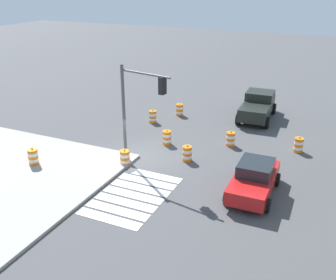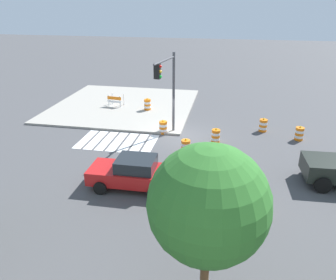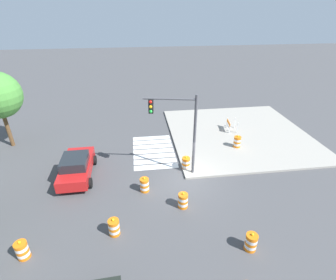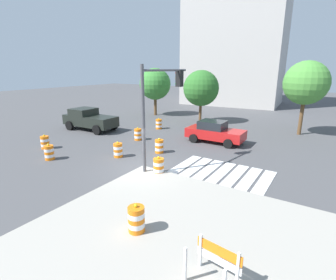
{
  "view_description": "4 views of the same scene",
  "coord_description": "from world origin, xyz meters",
  "px_view_note": "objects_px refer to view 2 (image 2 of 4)",
  "views": [
    {
      "loc": [
        18.38,
        10.25,
        9.97
      ],
      "look_at": [
        -0.29,
        1.73,
        1.31
      ],
      "focal_mm": 41.45,
      "sensor_mm": 36.0,
      "label": 1
    },
    {
      "loc": [
        -3.16,
        21.29,
        8.94
      ],
      "look_at": [
        0.42,
        2.4,
        0.67
      ],
      "focal_mm": 35.61,
      "sensor_mm": 36.0,
      "label": 2
    },
    {
      "loc": [
        -13.37,
        2.97,
        10.31
      ],
      "look_at": [
        2.38,
        0.86,
        1.8
      ],
      "focal_mm": 27.17,
      "sensor_mm": 36.0,
      "label": 3
    },
    {
      "loc": [
        8.51,
        -10.64,
        5.46
      ],
      "look_at": [
        1.33,
        0.57,
        1.72
      ],
      "focal_mm": 27.42,
      "sensor_mm": 36.0,
      "label": 4
    }
  ],
  "objects_px": {
    "sports_car": "(133,172)",
    "traffic_barrel_lane_center": "(263,125)",
    "construction_barricade": "(115,100)",
    "traffic_barrel_crosswalk_end": "(239,164)",
    "street_tree_streetside_near": "(208,204)",
    "traffic_barrel_near_corner": "(258,207)",
    "traffic_barrel_on_sidewalk": "(147,105)",
    "traffic_barrel_median_far": "(216,136)",
    "traffic_light_pole": "(168,82)",
    "traffic_barrel_median_near": "(299,134)",
    "traffic_barrel_opposite_curb": "(163,127)",
    "traffic_barrel_far_curb": "(186,147)"
  },
  "relations": [
    {
      "from": "traffic_barrel_lane_center",
      "to": "construction_barricade",
      "type": "relative_size",
      "value": 0.77
    },
    {
      "from": "sports_car",
      "to": "traffic_barrel_lane_center",
      "type": "height_order",
      "value": "sports_car"
    },
    {
      "from": "traffic_barrel_lane_center",
      "to": "traffic_light_pole",
      "type": "bearing_deg",
      "value": 21.04
    },
    {
      "from": "traffic_barrel_median_far",
      "to": "traffic_barrel_far_curb",
      "type": "distance_m",
      "value": 2.71
    },
    {
      "from": "traffic_barrel_far_curb",
      "to": "traffic_barrel_median_far",
      "type": "bearing_deg",
      "value": -129.3
    },
    {
      "from": "traffic_barrel_crosswalk_end",
      "to": "street_tree_streetside_near",
      "type": "relative_size",
      "value": 0.19
    },
    {
      "from": "traffic_barrel_crosswalk_end",
      "to": "traffic_light_pole",
      "type": "relative_size",
      "value": 0.19
    },
    {
      "from": "traffic_barrel_crosswalk_end",
      "to": "traffic_barrel_far_curb",
      "type": "relative_size",
      "value": 1.0
    },
    {
      "from": "traffic_barrel_near_corner",
      "to": "street_tree_streetside_near",
      "type": "height_order",
      "value": "street_tree_streetside_near"
    },
    {
      "from": "traffic_barrel_lane_center",
      "to": "traffic_barrel_opposite_curb",
      "type": "height_order",
      "value": "same"
    },
    {
      "from": "sports_car",
      "to": "street_tree_streetside_near",
      "type": "xyz_separation_m",
      "value": [
        -4.14,
        6.08,
        2.68
      ]
    },
    {
      "from": "traffic_barrel_on_sidewalk",
      "to": "traffic_light_pole",
      "type": "xyz_separation_m",
      "value": [
        -2.76,
        5.4,
        3.31
      ]
    },
    {
      "from": "traffic_barrel_crosswalk_end",
      "to": "construction_barricade",
      "type": "xyz_separation_m",
      "value": [
        10.53,
        -9.81,
        0.27
      ]
    },
    {
      "from": "traffic_barrel_near_corner",
      "to": "traffic_barrel_crosswalk_end",
      "type": "xyz_separation_m",
      "value": [
        0.81,
        -4.06,
        0.0
      ]
    },
    {
      "from": "traffic_barrel_opposite_curb",
      "to": "traffic_barrel_on_sidewalk",
      "type": "height_order",
      "value": "traffic_barrel_on_sidewalk"
    },
    {
      "from": "sports_car",
      "to": "traffic_barrel_on_sidewalk",
      "type": "xyz_separation_m",
      "value": [
        2.24,
        -12.01,
        -0.21
      ]
    },
    {
      "from": "traffic_barrel_crosswalk_end",
      "to": "construction_barricade",
      "type": "relative_size",
      "value": 0.77
    },
    {
      "from": "sports_car",
      "to": "street_tree_streetside_near",
      "type": "distance_m",
      "value": 7.83
    },
    {
      "from": "traffic_light_pole",
      "to": "traffic_barrel_lane_center",
      "type": "bearing_deg",
      "value": -158.96
    },
    {
      "from": "traffic_barrel_median_near",
      "to": "construction_barricade",
      "type": "relative_size",
      "value": 0.77
    },
    {
      "from": "traffic_barrel_near_corner",
      "to": "traffic_barrel_median_far",
      "type": "xyz_separation_m",
      "value": [
        2.28,
        -7.85,
        0.0
      ]
    },
    {
      "from": "traffic_barrel_median_far",
      "to": "traffic_barrel_crosswalk_end",
      "type": "bearing_deg",
      "value": 111.2
    },
    {
      "from": "construction_barricade",
      "to": "sports_car",
      "type": "bearing_deg",
      "value": 112.79
    },
    {
      "from": "traffic_barrel_median_near",
      "to": "traffic_barrel_far_curb",
      "type": "height_order",
      "value": "same"
    },
    {
      "from": "traffic_barrel_lane_center",
      "to": "traffic_barrel_on_sidewalk",
      "type": "height_order",
      "value": "traffic_barrel_on_sidewalk"
    },
    {
      "from": "sports_car",
      "to": "construction_barricade",
      "type": "relative_size",
      "value": 3.25
    },
    {
      "from": "traffic_barrel_median_near",
      "to": "traffic_barrel_lane_center",
      "type": "relative_size",
      "value": 1.0
    },
    {
      "from": "sports_car",
      "to": "traffic_barrel_near_corner",
      "type": "distance_m",
      "value": 6.25
    },
    {
      "from": "traffic_barrel_on_sidewalk",
      "to": "traffic_light_pole",
      "type": "bearing_deg",
      "value": 117.06
    },
    {
      "from": "construction_barricade",
      "to": "traffic_light_pole",
      "type": "height_order",
      "value": "traffic_light_pole"
    },
    {
      "from": "traffic_barrel_far_curb",
      "to": "traffic_barrel_opposite_curb",
      "type": "bearing_deg",
      "value": -55.97
    },
    {
      "from": "traffic_barrel_median_near",
      "to": "sports_car",
      "type": "bearing_deg",
      "value": 40.38
    },
    {
      "from": "traffic_barrel_crosswalk_end",
      "to": "street_tree_streetside_near",
      "type": "xyz_separation_m",
      "value": [
        1.14,
        8.77,
        3.04
      ]
    },
    {
      "from": "sports_car",
      "to": "traffic_light_pole",
      "type": "bearing_deg",
      "value": -94.5
    },
    {
      "from": "traffic_barrel_near_corner",
      "to": "traffic_barrel_on_sidewalk",
      "type": "xyz_separation_m",
      "value": [
        8.33,
        -13.38,
        0.15
      ]
    },
    {
      "from": "traffic_barrel_lane_center",
      "to": "traffic_light_pole",
      "type": "distance_m",
      "value": 7.8
    },
    {
      "from": "traffic_barrel_near_corner",
      "to": "traffic_barrel_median_far",
      "type": "height_order",
      "value": "same"
    },
    {
      "from": "sports_car",
      "to": "traffic_light_pole",
      "type": "distance_m",
      "value": 7.32
    },
    {
      "from": "traffic_barrel_median_near",
      "to": "traffic_barrel_opposite_curb",
      "type": "bearing_deg",
      "value": 3.38
    },
    {
      "from": "sports_car",
      "to": "traffic_barrel_opposite_curb",
      "type": "relative_size",
      "value": 4.24
    },
    {
      "from": "traffic_barrel_far_curb",
      "to": "traffic_barrel_opposite_curb",
      "type": "xyz_separation_m",
      "value": [
        2.03,
        -3.01,
        0.0
      ]
    },
    {
      "from": "sports_car",
      "to": "traffic_barrel_median_near",
      "type": "xyz_separation_m",
      "value": [
        -9.33,
        -7.94,
        -0.36
      ]
    },
    {
      "from": "traffic_barrel_crosswalk_end",
      "to": "traffic_barrel_on_sidewalk",
      "type": "relative_size",
      "value": 1.0
    },
    {
      "from": "traffic_barrel_median_far",
      "to": "traffic_barrel_opposite_curb",
      "type": "bearing_deg",
      "value": -13.62
    },
    {
      "from": "traffic_barrel_median_near",
      "to": "traffic_barrel_on_sidewalk",
      "type": "relative_size",
      "value": 1.0
    },
    {
      "from": "traffic_barrel_median_far",
      "to": "traffic_barrel_on_sidewalk",
      "type": "relative_size",
      "value": 1.0
    },
    {
      "from": "traffic_barrel_median_near",
      "to": "traffic_barrel_crosswalk_end",
      "type": "bearing_deg",
      "value": 52.26
    },
    {
      "from": "traffic_light_pole",
      "to": "traffic_barrel_median_far",
      "type": "bearing_deg",
      "value": 177.71
    },
    {
      "from": "traffic_barrel_median_far",
      "to": "construction_barricade",
      "type": "relative_size",
      "value": 0.77
    },
    {
      "from": "traffic_barrel_opposite_curb",
      "to": "construction_barricade",
      "type": "height_order",
      "value": "construction_barricade"
    }
  ]
}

